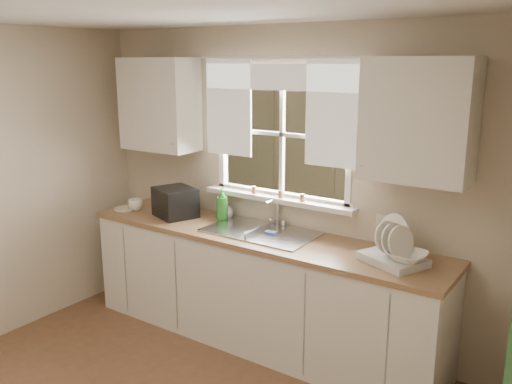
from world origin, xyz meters
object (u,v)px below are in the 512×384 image
Objects in this scene: dish_rack at (393,252)px; cup at (136,205)px; black_appliance at (175,202)px; soap_bottle_a at (222,204)px.

dish_rack is 2.38m from cup.
cup is (-2.38, -0.07, -0.02)m from dish_rack.
dish_rack is 1.42× the size of black_appliance.
dish_rack is at bearing 19.93° from cup.
black_appliance is at bearing 176.00° from soap_bottle_a.
soap_bottle_a is at bearing 32.39° from cup.
soap_bottle_a reaches higher than cup.
black_appliance is (0.42, 0.07, 0.07)m from cup.
soap_bottle_a is 0.43m from black_appliance.
cup is (-0.83, -0.21, -0.09)m from soap_bottle_a.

